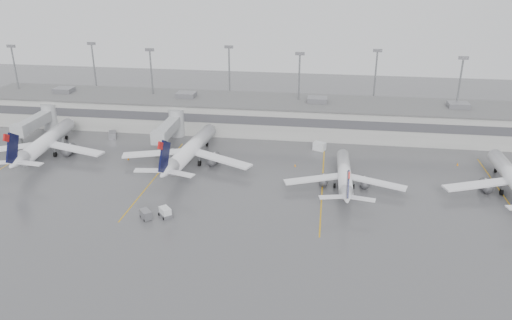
# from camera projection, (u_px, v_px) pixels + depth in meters

# --- Properties ---
(ground) EXTENTS (260.00, 260.00, 0.00)m
(ground) POSITION_uv_depth(u_px,v_px,m) (211.00, 242.00, 81.17)
(ground) COLOR #4F4F52
(ground) RESTS_ON ground
(terminal) EXTENTS (152.00, 17.00, 9.45)m
(terminal) POSITION_uv_depth(u_px,v_px,m) (260.00, 115.00, 132.73)
(terminal) COLOR #A1A19C
(terminal) RESTS_ON ground
(light_masts) EXTENTS (142.40, 8.00, 20.60)m
(light_masts) POSITION_uv_depth(u_px,v_px,m) (263.00, 81.00, 135.05)
(light_masts) COLOR gray
(light_masts) RESTS_ON ground
(jet_bridge_left) EXTENTS (4.00, 17.20, 7.00)m
(jet_bridge_left) POSITION_uv_depth(u_px,v_px,m) (41.00, 120.00, 129.08)
(jet_bridge_left) COLOR #A3A5A8
(jet_bridge_left) RESTS_ON ground
(jet_bridge_right) EXTENTS (4.00, 17.20, 7.00)m
(jet_bridge_right) POSITION_uv_depth(u_px,v_px,m) (172.00, 126.00, 124.37)
(jet_bridge_right) COLOR #A3A5A8
(jet_bridge_right) RESTS_ON ground
(stand_markings) EXTENTS (105.25, 40.00, 0.01)m
(stand_markings) POSITION_uv_depth(u_px,v_px,m) (237.00, 181.00, 103.16)
(stand_markings) COLOR #C98F0B
(stand_markings) RESTS_ON ground
(jet_far_left) EXTENTS (29.54, 33.23, 10.75)m
(jet_far_left) POSITION_uv_depth(u_px,v_px,m) (45.00, 142.00, 115.19)
(jet_far_left) COLOR white
(jet_far_left) RESTS_ON ground
(jet_mid_left) EXTENTS (29.89, 33.63, 10.88)m
(jet_mid_left) POSITION_uv_depth(u_px,v_px,m) (190.00, 150.00, 110.60)
(jet_mid_left) COLOR white
(jet_mid_left) RESTS_ON ground
(jet_mid_right) EXTENTS (24.23, 27.15, 8.79)m
(jet_mid_right) POSITION_uv_depth(u_px,v_px,m) (345.00, 175.00, 99.53)
(jet_mid_right) COLOR white
(jet_mid_right) RESTS_ON ground
(baggage_tug) EXTENTS (3.07, 3.15, 1.76)m
(baggage_tug) POSITION_uv_depth(u_px,v_px,m) (165.00, 213.00, 88.87)
(baggage_tug) COLOR white
(baggage_tug) RESTS_ON ground
(baggage_cart) EXTENTS (2.74, 2.82, 1.61)m
(baggage_cart) POSITION_uv_depth(u_px,v_px,m) (146.00, 214.00, 88.15)
(baggage_cart) COLOR slate
(baggage_cart) RESTS_ON ground
(gse_uld_a) EXTENTS (2.45, 1.92, 1.53)m
(gse_uld_a) POSITION_uv_depth(u_px,v_px,m) (58.00, 141.00, 123.44)
(gse_uld_a) COLOR white
(gse_uld_a) RESTS_ON ground
(gse_uld_b) EXTENTS (2.51, 1.90, 1.61)m
(gse_uld_b) POSITION_uv_depth(u_px,v_px,m) (185.00, 154.00, 115.57)
(gse_uld_b) COLOR white
(gse_uld_b) RESTS_ON ground
(gse_uld_c) EXTENTS (3.24, 2.74, 1.95)m
(gse_uld_c) POSITION_uv_depth(u_px,v_px,m) (319.00, 146.00, 119.52)
(gse_uld_c) COLOR white
(gse_uld_c) RESTS_ON ground
(gse_loader) EXTENTS (2.59, 3.25, 1.77)m
(gse_loader) POSITION_uv_depth(u_px,v_px,m) (113.00, 135.00, 127.43)
(gse_loader) COLOR slate
(gse_loader) RESTS_ON ground
(cone_a) EXTENTS (0.43, 0.43, 0.69)m
(cone_a) POSITION_uv_depth(u_px,v_px,m) (28.00, 153.00, 117.08)
(cone_a) COLOR orange
(cone_a) RESTS_ON ground
(cone_b) EXTENTS (0.45, 0.45, 0.72)m
(cone_b) POSITION_uv_depth(u_px,v_px,m) (128.00, 158.00, 114.02)
(cone_b) COLOR orange
(cone_b) RESTS_ON ground
(cone_c) EXTENTS (0.38, 0.38, 0.61)m
(cone_c) POSITION_uv_depth(u_px,v_px,m) (295.00, 165.00, 110.43)
(cone_c) COLOR orange
(cone_c) RESTS_ON ground
(cone_d) EXTENTS (0.40, 0.40, 0.64)m
(cone_d) POSITION_uv_depth(u_px,v_px,m) (458.00, 164.00, 110.94)
(cone_d) COLOR orange
(cone_d) RESTS_ON ground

